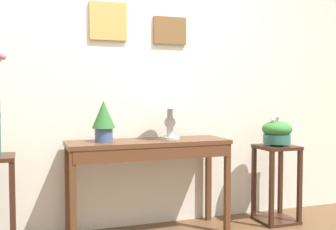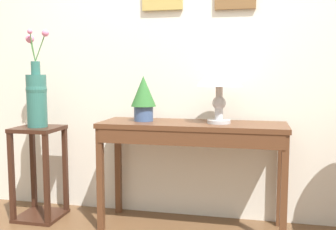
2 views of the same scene
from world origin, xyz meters
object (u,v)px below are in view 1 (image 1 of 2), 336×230
table_lamp (170,99)px  potted_plant_on_console (104,119)px  planter_bowl_wide_right (277,132)px  console_table (149,153)px  pedestal_stand_right (276,184)px

table_lamp → potted_plant_on_console: table_lamp is taller
potted_plant_on_console → planter_bowl_wide_right: bearing=-2.7°
console_table → planter_bowl_wide_right: (1.21, -0.04, 0.14)m
table_lamp → potted_plant_on_console: (-0.56, 0.01, -0.16)m
console_table → pedestal_stand_right: bearing=-1.8°
potted_plant_on_console → pedestal_stand_right: size_ratio=0.47×
table_lamp → pedestal_stand_right: size_ratio=0.67×
console_table → potted_plant_on_console: (-0.37, 0.04, 0.29)m
table_lamp → pedestal_stand_right: (1.02, -0.06, -0.79)m
potted_plant_on_console → planter_bowl_wide_right: potted_plant_on_console is taller
table_lamp → pedestal_stand_right: bearing=-3.5°
potted_plant_on_console → table_lamp: bearing=-1.2°
table_lamp → console_table: bearing=-172.6°
console_table → planter_bowl_wide_right: planter_bowl_wide_right is taller
console_table → planter_bowl_wide_right: bearing=-1.8°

